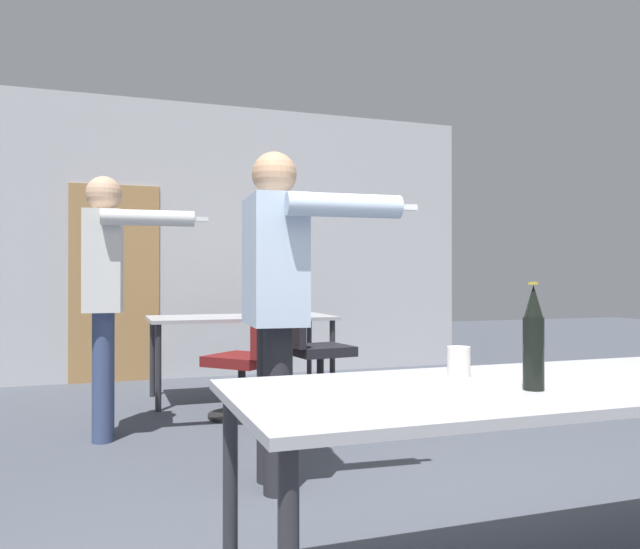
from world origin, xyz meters
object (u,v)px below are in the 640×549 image
(person_center_tall, at_px, (277,287))
(person_near_casual, at_px, (106,279))
(drink_cup, at_px, (459,361))
(office_chair_side_rolled, at_px, (250,364))
(beer_bottle, at_px, (533,339))
(office_chair_far_right, at_px, (312,355))

(person_center_tall, distance_m, person_near_casual, 1.56)
(person_near_casual, distance_m, drink_cup, 2.79)
(person_center_tall, distance_m, drink_cup, 1.28)
(office_chair_side_rolled, bearing_deg, person_near_casual, 152.64)
(office_chair_side_rolled, bearing_deg, drink_cup, -130.20)
(drink_cup, bearing_deg, person_center_tall, 105.30)
(person_near_casual, bearing_deg, office_chair_side_rolled, 109.46)
(office_chair_side_rolled, relative_size, beer_bottle, 2.72)
(person_near_casual, distance_m, office_chair_far_right, 1.78)
(beer_bottle, bearing_deg, office_chair_far_right, 83.71)
(person_near_casual, height_order, beer_bottle, person_near_casual)
(person_center_tall, height_order, beer_bottle, person_center_tall)
(office_chair_far_right, height_order, office_chair_side_rolled, office_chair_far_right)
(person_center_tall, relative_size, drink_cup, 16.75)
(beer_bottle, xyz_separation_m, drink_cup, (-0.07, 0.31, -0.10))
(office_chair_far_right, bearing_deg, person_center_tall, -31.36)
(person_center_tall, bearing_deg, office_chair_side_rolled, 176.02)
(drink_cup, bearing_deg, beer_bottle, -76.44)
(office_chair_far_right, bearing_deg, beer_bottle, -14.02)
(beer_bottle, bearing_deg, person_center_tall, 104.95)
(office_chair_far_right, bearing_deg, drink_cup, -16.08)
(person_near_casual, bearing_deg, drink_cup, 29.06)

